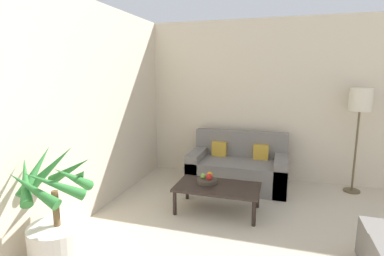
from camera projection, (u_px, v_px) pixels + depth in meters
name	position (u px, v px, depth m)	size (l,w,h in m)	color
wall_back	(347.00, 103.00, 4.72)	(8.11, 0.06, 2.70)	beige
potted_palm	(58.00, 229.00, 2.77)	(0.74, 0.75, 1.16)	beige
sofa_loveseat	(238.00, 168.00, 4.86)	(1.53, 0.81, 0.86)	slate
floor_lamp	(360.00, 105.00, 4.41)	(0.32, 0.32, 1.60)	brown
coffee_table	(217.00, 189.00, 3.95)	(1.10, 0.62, 0.35)	black
fruit_bowl	(207.00, 181.00, 4.05)	(0.27, 0.27, 0.05)	#42382D
apple_red	(209.00, 177.00, 4.01)	(0.08, 0.08, 0.08)	red
apple_green	(203.00, 176.00, 4.06)	(0.07, 0.07, 0.07)	olive
orange_fruit	(210.00, 175.00, 4.10)	(0.08, 0.08, 0.08)	orange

